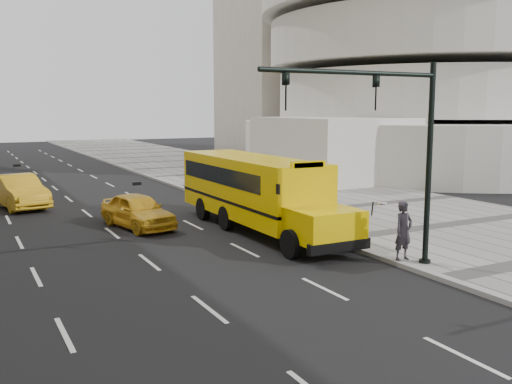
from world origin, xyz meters
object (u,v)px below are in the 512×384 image
school_bus (254,187)px  taxi_far (18,191)px  taxi_near (138,211)px  traffic_signal (395,140)px  pedestrian (404,231)px

school_bus → taxi_far: size_ratio=2.27×
school_bus → taxi_near: school_bus is taller
traffic_signal → school_bus: bearing=95.1°
school_bus → traffic_signal: size_ratio=1.81×
school_bus → taxi_near: size_ratio=2.69×
taxi_far → pedestrian: bearing=-71.6°
taxi_far → pedestrian: pedestrian is taller
school_bus → pedestrian: size_ratio=6.03×
taxi_near → taxi_far: (-3.97, 7.71, 0.11)m
school_bus → taxi_far: bearing=129.0°
taxi_far → traffic_signal: (8.92, -17.93, 3.25)m
school_bus → pedestrian: bearing=-76.7°
school_bus → taxi_near: bearing=150.1°
school_bus → pedestrian: 7.42m
taxi_near → taxi_far: taxi_far is taller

